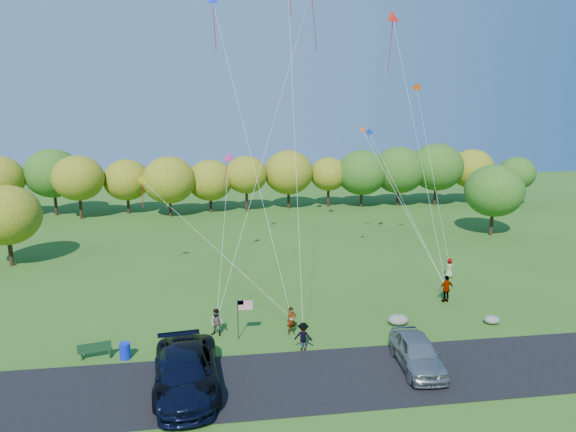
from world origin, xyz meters
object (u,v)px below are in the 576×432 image
flyer_c (303,337)px  flyer_d (446,289)px  trash_barrel (125,351)px  flyer_a (291,321)px  minivan_navy (183,375)px  flyer_b (217,322)px  minivan_dark (187,370)px  park_bench (95,350)px  minivan_silver (417,352)px  flyer_e (449,268)px

flyer_c → flyer_d: size_ratio=0.85×
trash_barrel → flyer_a: bearing=10.8°
minivan_navy → flyer_b: 6.34m
flyer_a → flyer_b: bearing=157.0°
minivan_dark → flyer_a: minivan_dark is taller
minivan_navy → park_bench: size_ratio=3.63×
minivan_navy → flyer_a: bearing=37.1°
minivan_silver → flyer_d: (5.57, 8.54, 0.05)m
flyer_d → minivan_navy: bearing=18.2°
flyer_b → minivan_dark: bearing=-79.2°
minivan_silver → trash_barrel: minivan_silver is taller
minivan_silver → park_bench: 17.13m
flyer_c → flyer_d: (11.06, 5.69, 0.14)m
flyer_c → trash_barrel: flyer_c is taller
park_bench → minivan_dark: bearing=-48.9°
flyer_a → flyer_c: size_ratio=1.02×
minivan_dark → flyer_d: (17.29, 8.78, -0.02)m
trash_barrel → minivan_navy: bearing=-50.4°
flyer_d → park_bench: (-22.34, -5.07, -0.44)m
minivan_navy → flyer_e: size_ratio=4.07×
flyer_a → trash_barrel: flyer_a is taller
minivan_dark → trash_barrel: 4.95m
minivan_dark → flyer_a: (5.89, 5.28, -0.14)m
flyer_b → trash_barrel: bearing=-131.1°
flyer_e → minivan_silver: bearing=92.6°
minivan_dark → minivan_silver: (11.71, 0.24, -0.07)m
flyer_d → trash_barrel: size_ratio=2.16×
flyer_a → trash_barrel: 9.53m
minivan_dark → flyer_a: 7.92m
minivan_navy → flyer_c: size_ratio=3.85×
flyer_b → minivan_silver: bearing=-2.1°
flyer_b → flyer_d: 16.12m
flyer_c → flyer_e: flyer_c is taller
minivan_dark → flyer_c: size_ratio=4.02×
flyer_b → flyer_d: flyer_d is taller
minivan_silver → flyer_c: bearing=156.1°
flyer_d → trash_barrel: (-20.74, -5.28, -0.51)m
minivan_silver → park_bench: bearing=171.9°
minivan_dark → flyer_a: size_ratio=3.93×
trash_barrel → minivan_dark: bearing=-45.3°
park_bench → trash_barrel: bearing=-20.1°
minivan_navy → flyer_c: minivan_navy is taller
flyer_b → park_bench: 6.82m
minivan_navy → flyer_c: 7.32m
flyer_a → park_bench: bearing=169.6°
minivan_navy → flyer_e: (20.00, 14.22, -0.20)m
flyer_a → flyer_c: 2.22m
flyer_c → trash_barrel: 9.70m
flyer_a → trash_barrel: size_ratio=1.88×
flyer_e → flyer_c: bearing=71.6°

